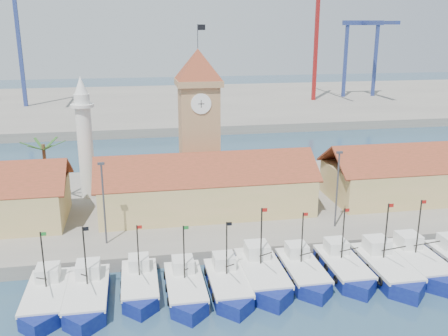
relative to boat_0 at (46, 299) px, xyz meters
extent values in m
plane|color=#1C3A4C|center=(16.93, -2.54, -0.75)|extent=(400.00, 400.00, 0.00)
cube|color=gray|center=(16.93, 21.46, 0.00)|extent=(140.00, 32.00, 1.50)
cube|color=gray|center=(16.93, 107.46, 0.25)|extent=(240.00, 80.00, 2.00)
cube|color=navy|center=(0.00, 0.39, -0.26)|extent=(3.42, 7.73, 1.76)
cube|color=navy|center=(0.00, -3.48, -0.26)|extent=(3.42, 3.42, 1.76)
cube|color=silver|center=(0.00, 0.39, 0.62)|extent=(3.48, 7.95, 0.34)
cube|color=silver|center=(0.00, 2.32, 1.40)|extent=(2.05, 2.15, 1.37)
cylinder|color=black|center=(0.00, 0.87, 3.35)|extent=(0.14, 0.14, 5.47)
cube|color=#197226|center=(0.24, 0.87, 5.89)|extent=(0.49, 0.02, 0.34)
cube|color=navy|center=(3.61, 0.09, -0.24)|extent=(3.58, 8.10, 1.84)
cube|color=navy|center=(3.61, -3.96, -0.24)|extent=(3.58, 3.58, 1.84)
cube|color=silver|center=(3.61, 0.09, 0.69)|extent=(3.65, 8.33, 0.36)
cube|color=silver|center=(3.61, 2.12, 1.50)|extent=(2.15, 2.25, 1.43)
cylinder|color=black|center=(3.61, 0.60, 3.55)|extent=(0.14, 0.14, 5.73)
cube|color=black|center=(3.87, 0.60, 6.21)|extent=(0.51, 0.02, 0.36)
cube|color=navy|center=(8.27, 1.25, -0.28)|extent=(3.25, 7.36, 1.67)
cube|color=navy|center=(8.27, -2.43, -0.28)|extent=(3.25, 3.25, 1.67)
cube|color=silver|center=(8.27, 1.25, 0.55)|extent=(3.32, 7.56, 0.33)
cube|color=silver|center=(8.27, 3.09, 1.30)|extent=(1.95, 2.04, 1.30)
cylinder|color=black|center=(8.27, 1.71, 3.15)|extent=(0.13, 0.13, 5.20)
cube|color=#A5140F|center=(8.51, 1.71, 5.57)|extent=(0.46, 0.02, 0.33)
cube|color=navy|center=(12.41, -0.13, -0.27)|extent=(3.35, 7.58, 1.72)
cube|color=navy|center=(12.41, -3.93, -0.27)|extent=(3.35, 3.35, 1.72)
cube|color=silver|center=(12.41, -0.13, 0.59)|extent=(3.42, 7.80, 0.34)
cube|color=silver|center=(12.41, 1.76, 1.36)|extent=(2.01, 2.11, 1.34)
cylinder|color=black|center=(12.41, 0.35, 3.28)|extent=(0.13, 0.13, 5.36)
cube|color=#197226|center=(12.65, 0.35, 5.77)|extent=(0.48, 0.02, 0.34)
cube|color=navy|center=(16.40, -0.11, -0.26)|extent=(3.38, 7.66, 1.74)
cube|color=navy|center=(16.40, -3.94, -0.26)|extent=(3.38, 3.38, 1.74)
cube|color=silver|center=(16.40, -0.11, 0.61)|extent=(3.45, 7.87, 0.34)
cube|color=silver|center=(16.40, 1.80, 1.38)|extent=(2.03, 2.13, 1.35)
cylinder|color=black|center=(16.40, 0.37, 3.31)|extent=(0.14, 0.14, 5.41)
cube|color=black|center=(16.64, 0.37, 5.83)|extent=(0.48, 0.02, 0.34)
cube|color=navy|center=(20.00, 1.00, -0.21)|extent=(3.73, 8.44, 1.92)
cube|color=navy|center=(20.00, -3.21, -0.21)|extent=(3.73, 3.73, 1.92)
cube|color=silver|center=(20.00, 1.00, 0.75)|extent=(3.80, 8.67, 0.37)
cube|color=silver|center=(20.00, 3.11, 1.60)|extent=(2.24, 2.34, 1.49)
cylinder|color=black|center=(20.00, 1.54, 3.73)|extent=(0.15, 0.15, 5.97)
cube|color=#A5140F|center=(20.27, 1.54, 6.50)|extent=(0.53, 0.02, 0.37)
cube|color=navy|center=(24.12, 1.00, -0.27)|extent=(3.37, 7.62, 1.73)
cube|color=navy|center=(24.12, -2.81, -0.27)|extent=(3.37, 3.37, 1.73)
cube|color=silver|center=(24.12, 1.00, 0.60)|extent=(3.44, 7.83, 0.34)
cube|color=silver|center=(24.12, 2.91, 1.37)|extent=(2.02, 2.12, 1.35)
cylinder|color=black|center=(24.12, 1.49, 3.29)|extent=(0.13, 0.13, 5.39)
cube|color=#A5140F|center=(24.36, 1.49, 5.80)|extent=(0.48, 0.02, 0.34)
cube|color=navy|center=(28.39, 1.03, -0.26)|extent=(3.43, 7.75, 1.76)
cube|color=navy|center=(28.39, -2.84, -0.26)|extent=(3.43, 3.43, 1.76)
cube|color=silver|center=(28.39, 1.03, 0.62)|extent=(3.50, 7.97, 0.34)
cube|color=silver|center=(28.39, 2.97, 1.41)|extent=(2.06, 2.15, 1.37)
cylinder|color=black|center=(28.39, 1.52, 3.37)|extent=(0.14, 0.14, 5.48)
cube|color=#A5140F|center=(28.63, 1.52, 5.91)|extent=(0.49, 0.02, 0.34)
cube|color=navy|center=(32.46, 0.04, -0.22)|extent=(3.72, 8.42, 1.91)
cube|color=navy|center=(32.46, -4.16, -0.22)|extent=(3.72, 3.72, 1.91)
cube|color=silver|center=(32.46, 0.04, 0.74)|extent=(3.79, 8.65, 0.37)
cube|color=silver|center=(32.46, 2.15, 1.59)|extent=(2.23, 2.34, 1.49)
cylinder|color=black|center=(32.46, 0.58, 3.72)|extent=(0.15, 0.15, 5.95)
cube|color=#A5140F|center=(32.72, 0.58, 6.48)|extent=(0.53, 0.02, 0.37)
cube|color=navy|center=(36.29, 0.58, -0.22)|extent=(3.68, 8.33, 1.89)
cube|color=navy|center=(36.29, -3.58, -0.22)|extent=(3.68, 3.68, 1.89)
cube|color=silver|center=(36.29, 0.58, 0.73)|extent=(3.75, 8.56, 0.37)
cube|color=silver|center=(36.29, 2.66, 1.57)|extent=(2.21, 2.31, 1.47)
cylinder|color=black|center=(36.29, 1.11, 3.67)|extent=(0.15, 0.15, 5.89)
cube|color=#A5140F|center=(36.55, 1.11, 6.41)|extent=(0.53, 0.02, 0.37)
cube|color=tan|center=(16.93, 17.46, 3.00)|extent=(26.00, 10.00, 4.50)
cube|color=#9C3B27|center=(16.93, 14.96, 6.75)|extent=(27.04, 5.13, 3.21)
cube|color=#9C3B27|center=(16.93, 19.96, 6.75)|extent=(27.04, 5.13, 3.21)
cube|color=tan|center=(48.93, 17.46, 3.00)|extent=(30.00, 10.00, 4.50)
cube|color=#9C3B27|center=(48.93, 19.96, 6.75)|extent=(31.20, 5.13, 3.21)
cube|color=#9D7951|center=(16.93, 23.46, 8.25)|extent=(5.00, 5.00, 15.00)
cube|color=#9D7951|center=(16.93, 23.46, 16.15)|extent=(5.80, 5.80, 0.80)
pyramid|color=#9C3B27|center=(16.93, 23.46, 18.45)|extent=(5.80, 5.80, 4.00)
cylinder|color=white|center=(16.93, 20.91, 13.75)|extent=(2.60, 0.15, 2.60)
cube|color=black|center=(16.93, 20.83, 13.75)|extent=(0.08, 0.02, 1.00)
cube|color=black|center=(16.93, 20.83, 13.75)|extent=(0.80, 0.02, 0.08)
cylinder|color=#3F3F44|center=(16.93, 23.46, 21.95)|extent=(0.10, 0.10, 3.00)
cube|color=black|center=(17.43, 23.46, 23.05)|extent=(1.00, 0.03, 0.70)
cylinder|color=silver|center=(1.93, 25.46, 7.75)|extent=(2.00, 2.00, 14.00)
cylinder|color=silver|center=(1.93, 25.46, 13.25)|extent=(3.00, 3.00, 0.40)
cone|color=silver|center=(1.93, 25.46, 15.85)|extent=(1.80, 1.80, 2.40)
cylinder|color=brown|center=(-3.07, 23.46, 4.75)|extent=(0.44, 0.44, 8.00)
cube|color=#25541C|center=(-1.67, 23.46, 8.55)|extent=(2.80, 0.35, 1.18)
cube|color=#25541C|center=(-2.37, 24.67, 8.55)|extent=(1.71, 2.60, 1.18)
cube|color=#25541C|center=(-3.77, 24.67, 8.55)|extent=(1.71, 2.60, 1.18)
cube|color=#25541C|center=(-4.47, 23.46, 8.55)|extent=(2.80, 0.35, 1.18)
cube|color=#25541C|center=(-3.77, 22.25, 8.55)|extent=(1.71, 2.60, 1.18)
cube|color=#25541C|center=(-2.37, 22.25, 8.55)|extent=(1.71, 2.60, 1.18)
cylinder|color=#3F3F44|center=(4.93, 9.46, 5.25)|extent=(0.20, 0.20, 9.00)
cube|color=#3F3F44|center=(4.93, 9.46, 9.65)|extent=(0.70, 0.25, 0.25)
cylinder|color=#3F3F44|center=(30.93, 9.46, 5.25)|extent=(0.20, 0.20, 9.00)
cube|color=#3F3F44|center=(30.93, 9.46, 9.65)|extent=(0.70, 0.25, 0.25)
cube|color=navy|center=(-21.27, 105.46, 19.30)|extent=(1.00, 1.00, 36.09)
cube|color=maroon|center=(62.22, 102.46, 18.17)|extent=(1.00, 1.00, 33.82)
cube|color=navy|center=(73.93, 107.46, 12.25)|extent=(0.90, 0.90, 22.00)
cube|color=navy|center=(83.93, 107.46, 12.25)|extent=(0.90, 0.90, 22.00)
cube|color=navy|center=(78.93, 107.46, 23.75)|extent=(13.00, 1.40, 1.40)
cube|color=navy|center=(78.93, 97.46, 23.75)|extent=(1.40, 22.00, 1.00)
camera|label=1|loc=(8.58, -41.34, 23.49)|focal=40.00mm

